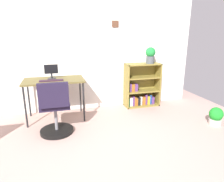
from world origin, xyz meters
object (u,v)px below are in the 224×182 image
(potted_plant_on_shelf, at_px, (150,55))
(potted_plant_floor, at_px, (216,116))
(office_chair, at_px, (55,112))
(bookshelf_low, at_px, (141,87))
(keyboard, at_px, (51,80))
(desk, at_px, (54,83))
(monitor, at_px, (51,71))

(potted_plant_on_shelf, relative_size, potted_plant_floor, 1.06)
(potted_plant_on_shelf, xyz_separation_m, potted_plant_floor, (0.69, -1.21, -0.94))
(office_chair, distance_m, bookshelf_low, 1.99)
(keyboard, distance_m, potted_plant_floor, 2.88)
(potted_plant_on_shelf, bearing_deg, keyboard, -170.87)
(office_chair, bearing_deg, keyboard, 93.66)
(office_chair, height_order, potted_plant_on_shelf, potted_plant_on_shelf)
(desk, height_order, office_chair, office_chair)
(desk, relative_size, office_chair, 1.19)
(keyboard, xyz_separation_m, bookshelf_low, (1.82, 0.37, -0.35))
(monitor, bearing_deg, office_chair, -87.77)
(bookshelf_low, xyz_separation_m, potted_plant_floor, (0.86, -1.27, -0.24))
(potted_plant_floor, bearing_deg, office_chair, 171.71)
(office_chair, height_order, bookshelf_low, bookshelf_low)
(keyboard, height_order, bookshelf_low, bookshelf_low)
(bookshelf_low, distance_m, potted_plant_on_shelf, 0.72)
(potted_plant_on_shelf, bearing_deg, office_chair, -156.94)
(monitor, relative_size, keyboard, 0.64)
(monitor, xyz_separation_m, potted_plant_floor, (2.67, -1.08, -0.72))
(monitor, bearing_deg, bookshelf_low, 6.06)
(office_chair, bearing_deg, desk, 89.55)
(desk, distance_m, office_chair, 0.69)
(bookshelf_low, bearing_deg, potted_plant_floor, -55.90)
(desk, height_order, potted_plant_on_shelf, potted_plant_on_shelf)
(desk, distance_m, potted_plant_on_shelf, 2.00)
(desk, bearing_deg, monitor, 115.02)
(bookshelf_low, bearing_deg, office_chair, -153.67)
(desk, xyz_separation_m, keyboard, (-0.04, -0.11, 0.07))
(office_chair, relative_size, bookshelf_low, 0.95)
(potted_plant_on_shelf, bearing_deg, monitor, -175.97)
(potted_plant_floor, bearing_deg, desk, 159.10)
(office_chair, bearing_deg, bookshelf_low, 26.33)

